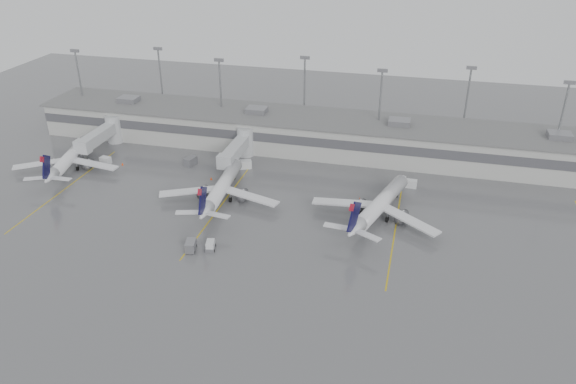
% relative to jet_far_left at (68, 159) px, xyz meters
% --- Properties ---
extents(ground, '(260.00, 260.00, 0.00)m').
position_rel_jet_far_left_xyz_m(ground, '(57.10, -32.17, -2.72)').
color(ground, '#555557').
rests_on(ground, ground).
extents(terminal, '(152.00, 17.00, 9.45)m').
position_rel_jet_far_left_xyz_m(terminal, '(57.09, 25.81, 1.45)').
color(terminal, '#ACACA7').
rests_on(terminal, ground).
extents(light_masts, '(142.40, 8.00, 20.60)m').
position_rel_jet_far_left_xyz_m(light_masts, '(57.10, 31.58, 9.31)').
color(light_masts, gray).
rests_on(light_masts, ground).
extents(jet_bridge_left, '(4.00, 17.20, 7.00)m').
position_rel_jet_far_left_xyz_m(jet_bridge_left, '(1.60, 13.55, 1.15)').
color(jet_bridge_left, '#ABADB0').
rests_on(jet_bridge_left, ground).
extents(jet_bridge_right, '(4.00, 17.20, 7.00)m').
position_rel_jet_far_left_xyz_m(jet_bridge_right, '(36.60, 13.55, 1.15)').
color(jet_bridge_right, '#ABADB0').
rests_on(jet_bridge_right, ground).
extents(stand_markings, '(105.25, 40.00, 0.01)m').
position_rel_jet_far_left_xyz_m(stand_markings, '(57.10, -8.17, -2.71)').
color(stand_markings, '#C3A20B').
rests_on(stand_markings, ground).
extents(jet_far_left, '(23.50, 26.64, 8.74)m').
position_rel_jet_far_left_xyz_m(jet_far_left, '(0.00, 0.00, 0.00)').
color(jet_far_left, silver).
rests_on(jet_far_left, ground).
extents(jet_mid_left, '(25.14, 28.25, 9.13)m').
position_rel_jet_far_left_xyz_m(jet_mid_left, '(38.99, -5.58, 0.12)').
color(jet_mid_left, silver).
rests_on(jet_mid_left, ground).
extents(jet_mid_right, '(25.03, 28.47, 9.46)m').
position_rel_jet_far_left_xyz_m(jet_mid_right, '(70.99, -5.19, 0.22)').
color(jet_mid_right, silver).
rests_on(jet_mid_right, ground).
extents(baggage_tug, '(2.12, 2.81, 1.63)m').
position_rel_jet_far_left_xyz_m(baggage_tug, '(43.44, -23.53, -2.08)').
color(baggage_tug, silver).
rests_on(baggage_tug, ground).
extents(baggage_cart, '(2.26, 3.19, 1.86)m').
position_rel_jet_far_left_xyz_m(baggage_cart, '(40.24, -24.73, -1.75)').
color(baggage_cart, slate).
rests_on(baggage_cart, ground).
extents(gse_uld_a, '(2.64, 2.01, 1.69)m').
position_rel_jet_far_left_xyz_m(gse_uld_a, '(6.27, 4.90, -1.87)').
color(gse_uld_a, silver).
rests_on(gse_uld_a, ground).
extents(gse_uld_b, '(3.12, 2.67, 1.87)m').
position_rel_jet_far_left_xyz_m(gse_uld_b, '(38.89, 10.65, -1.78)').
color(gse_uld_b, silver).
rests_on(gse_uld_b, ground).
extents(gse_uld_c, '(2.38, 1.63, 1.65)m').
position_rel_jet_far_left_xyz_m(gse_uld_c, '(76.48, 9.97, -1.89)').
color(gse_uld_c, silver).
rests_on(gse_uld_c, ground).
extents(gse_loader, '(2.60, 3.43, 1.91)m').
position_rel_jet_far_left_xyz_m(gse_loader, '(25.91, 9.12, -1.76)').
color(gse_loader, slate).
rests_on(gse_loader, ground).
extents(cone_a, '(0.42, 0.42, 0.67)m').
position_rel_jet_far_left_xyz_m(cone_a, '(10.43, 5.10, -2.38)').
color(cone_a, '#FF4405').
rests_on(cone_a, ground).
extents(cone_b, '(0.43, 0.43, 0.68)m').
position_rel_jet_far_left_xyz_m(cone_b, '(33.35, 2.87, -2.38)').
color(cone_b, '#FF4405').
rests_on(cone_b, ground).
extents(cone_c, '(0.48, 0.48, 0.76)m').
position_rel_jet_far_left_xyz_m(cone_c, '(66.58, 1.10, -2.34)').
color(cone_c, '#FF4405').
rests_on(cone_c, ground).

